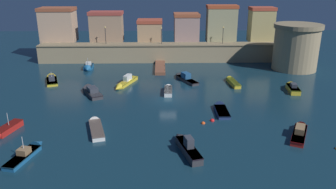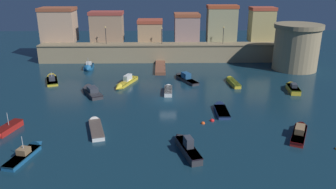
# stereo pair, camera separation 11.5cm
# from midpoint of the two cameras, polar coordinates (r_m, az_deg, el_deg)

# --- Properties ---
(ground_plane) EXTENTS (136.17, 136.17, 0.00)m
(ground_plane) POSITION_cam_midpoint_polar(r_m,az_deg,el_deg) (50.35, -0.07, -0.95)
(ground_plane) COLOR #112D3D
(quay_wall) EXTENTS (53.73, 3.88, 3.82)m
(quay_wall) POSITION_cam_midpoint_polar(r_m,az_deg,el_deg) (73.37, -0.49, 7.12)
(quay_wall) COLOR #9E8966
(quay_wall) RESTS_ON ground
(old_town_backdrop) EXTENTS (51.52, 5.44, 8.00)m
(old_town_backdrop) POSITION_cam_midpoint_polar(r_m,az_deg,el_deg) (76.50, -3.04, 11.50)
(old_town_backdrop) COLOR tan
(old_town_backdrop) RESTS_ON ground
(fortress_tower) EXTENTS (9.14, 9.14, 8.88)m
(fortress_tower) POSITION_cam_midpoint_polar(r_m,az_deg,el_deg) (70.84, 20.77, 7.55)
(fortress_tower) COLOR #9E8966
(fortress_tower) RESTS_ON ground
(pier_dock) EXTENTS (1.96, 9.43, 0.70)m
(pier_dock) POSITION_cam_midpoint_polar(r_m,az_deg,el_deg) (67.42, -1.38, 4.59)
(pier_dock) COLOR brown
(pier_dock) RESTS_ON ground
(quay_lamp_0) EXTENTS (0.32, 0.32, 3.68)m
(quay_lamp_0) POSITION_cam_midpoint_polar(r_m,az_deg,el_deg) (73.50, -10.59, 10.25)
(quay_lamp_0) COLOR black
(quay_lamp_0) RESTS_ON quay_wall
(quay_lamp_1) EXTENTS (0.32, 0.32, 3.45)m
(quay_lamp_1) POSITION_cam_midpoint_polar(r_m,az_deg,el_deg) (72.59, -1.18, 10.35)
(quay_lamp_1) COLOR black
(quay_lamp_1) RESTS_ON quay_wall
(quay_lamp_2) EXTENTS (0.32, 0.32, 3.60)m
(quay_lamp_2) POSITION_cam_midpoint_polar(r_m,az_deg,el_deg) (73.79, 9.24, 10.32)
(quay_lamp_2) COLOR black
(quay_lamp_2) RESTS_ON quay_wall
(moored_boat_0) EXTENTS (2.70, 6.16, 2.78)m
(moored_boat_0) POSITION_cam_midpoint_polar(r_m,az_deg,el_deg) (38.19, -22.58, -8.94)
(moored_boat_0) COLOR #195689
(moored_boat_0) RESTS_ON ground
(moored_boat_1) EXTENTS (3.77, 7.32, 1.84)m
(moored_boat_1) POSITION_cam_midpoint_polar(r_m,az_deg,el_deg) (57.67, -7.31, 2.01)
(moored_boat_1) COLOR gold
(moored_boat_1) RESTS_ON ground
(moored_boat_2) EXTENTS (1.60, 5.64, 1.47)m
(moored_boat_2) POSITION_cam_midpoint_polar(r_m,az_deg,el_deg) (47.00, 8.80, -2.37)
(moored_boat_2) COLOR navy
(moored_boat_2) RESTS_ON ground
(moored_boat_3) EXTENTS (1.70, 6.43, 1.06)m
(moored_boat_3) POSITION_cam_midpoint_polar(r_m,az_deg,el_deg) (59.27, 10.68, 2.22)
(moored_boat_3) COLOR gold
(moored_boat_3) RESTS_ON ground
(moored_boat_4) EXTENTS (4.31, 7.23, 1.85)m
(moored_boat_4) POSITION_cam_midpoint_polar(r_m,az_deg,el_deg) (60.18, 2.70, 2.88)
(moored_boat_4) COLOR #333338
(moored_boat_4) RESTS_ON ground
(moored_boat_5) EXTENTS (1.36, 5.05, 1.13)m
(moored_boat_5) POSITION_cam_midpoint_polar(r_m,az_deg,el_deg) (53.75, -0.00, 0.83)
(moored_boat_5) COLOR white
(moored_boat_5) RESTS_ON ground
(moored_boat_6) EXTENTS (2.16, 5.43, 1.67)m
(moored_boat_6) POSITION_cam_midpoint_polar(r_m,az_deg,el_deg) (58.15, 20.17, 1.14)
(moored_boat_6) COLOR gold
(moored_boat_6) RESTS_ON ground
(moored_boat_7) EXTENTS (1.90, 4.21, 2.71)m
(moored_boat_7) POSITION_cam_midpoint_polar(r_m,az_deg,el_deg) (68.84, -13.39, 4.50)
(moored_boat_7) COLOR #195689
(moored_boat_7) RESTS_ON ground
(moored_boat_8) EXTENTS (3.66, 6.58, 2.53)m
(moored_boat_8) POSITION_cam_midpoint_polar(r_m,az_deg,el_deg) (63.14, -19.10, 2.50)
(moored_boat_8) COLOR gold
(moored_boat_8) RESTS_ON ground
(moored_boat_9) EXTENTS (2.89, 6.87, 2.03)m
(moored_boat_9) POSITION_cam_midpoint_polar(r_m,az_deg,el_deg) (36.06, 3.04, -8.66)
(moored_boat_9) COLOR #333338
(moored_boat_9) RESTS_ON ground
(moored_boat_10) EXTENTS (3.11, 6.79, 1.33)m
(moored_boat_10) POSITION_cam_midpoint_polar(r_m,az_deg,el_deg) (41.99, -12.20, -5.22)
(moored_boat_10) COLOR white
(moored_boat_10) RESTS_ON ground
(moored_boat_11) EXTENTS (4.19, 6.60, 1.61)m
(moored_boat_11) POSITION_cam_midpoint_polar(r_m,az_deg,el_deg) (42.52, 21.33, -5.73)
(moored_boat_11) COLOR red
(moored_boat_11) RESTS_ON ground
(moored_boat_12) EXTENTS (4.54, 6.74, 1.80)m
(moored_boat_12) POSITION_cam_midpoint_polar(r_m,az_deg,el_deg) (54.59, -12.98, 0.64)
(moored_boat_12) COLOR #333338
(moored_boat_12) RESTS_ON ground
(moored_boat_13) EXTENTS (2.46, 5.14, 2.49)m
(moored_boat_13) POSITION_cam_midpoint_polar(r_m,az_deg,el_deg) (44.10, -25.90, -5.46)
(moored_boat_13) COLOR red
(moored_boat_13) RESTS_ON ground
(mooring_buoy_0) EXTENTS (0.53, 0.53, 0.53)m
(mooring_buoy_0) POSITION_cam_midpoint_polar(r_m,az_deg,el_deg) (42.70, 5.88, -4.90)
(mooring_buoy_0) COLOR #EA4C19
(mooring_buoy_0) RESTS_ON ground
(mooring_buoy_2) EXTENTS (0.58, 0.58, 0.58)m
(mooring_buoy_2) POSITION_cam_midpoint_polar(r_m,az_deg,el_deg) (43.59, 7.40, -4.44)
(mooring_buoy_2) COLOR red
(mooring_buoy_2) RESTS_ON ground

